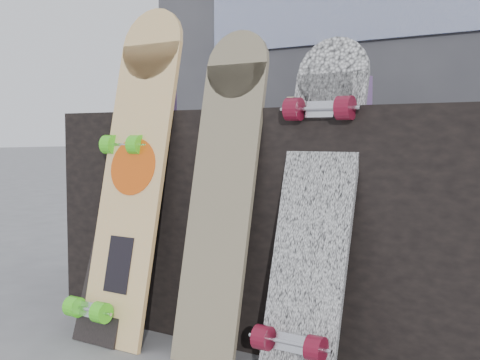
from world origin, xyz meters
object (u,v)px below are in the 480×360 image
Objects in this scene: longboard_celtic at (223,182)px; skateboard_dark at (118,212)px; vendor_table at (279,220)px; longboard_cascadia at (315,200)px; longboard_geisha at (135,162)px.

longboard_celtic reaches higher than skateboard_dark.
longboard_cascadia is (0.31, -0.34, 0.12)m from vendor_table.
longboard_geisha reaches higher than longboard_celtic.
longboard_geisha is 1.10× the size of longboard_celtic.
longboard_cascadia is 0.75m from skateboard_dark.
vendor_table is 0.39m from longboard_celtic.
longboard_cascadia reaches higher than vendor_table.
skateboard_dark is at bearing -176.88° from longboard_cascadia.
longboard_geisha is 1.15× the size of longboard_cascadia.
longboard_geisha is 0.69m from longboard_cascadia.
longboard_celtic is at bearing 4.64° from skateboard_dark.
skateboard_dark is at bearing -175.36° from longboard_celtic.
vendor_table is 1.85× the size of skateboard_dark.
vendor_table is 0.58m from skateboard_dark.
longboard_geisha is 0.37m from longboard_celtic.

